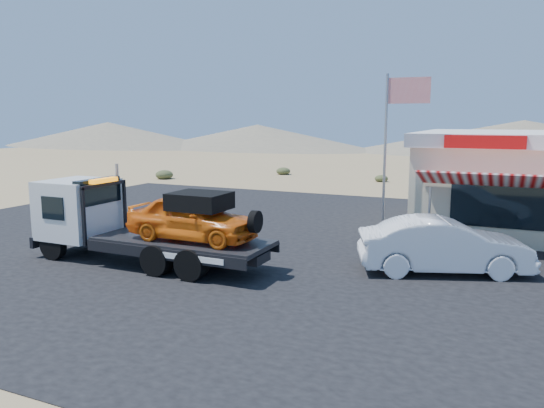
% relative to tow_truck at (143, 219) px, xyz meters
% --- Properties ---
extents(ground, '(120.00, 120.00, 0.00)m').
position_rel_tow_truck_xyz_m(ground, '(1.33, 1.68, -1.39)').
color(ground, '#977D56').
rests_on(ground, ground).
extents(asphalt_lot, '(32.00, 24.00, 0.02)m').
position_rel_tow_truck_xyz_m(asphalt_lot, '(3.33, 4.68, -1.38)').
color(asphalt_lot, black).
rests_on(asphalt_lot, ground).
extents(tow_truck, '(7.70, 2.28, 2.57)m').
position_rel_tow_truck_xyz_m(tow_truck, '(0.00, 0.00, 0.00)').
color(tow_truck, black).
rests_on(tow_truck, asphalt_lot).
extents(white_sedan, '(5.11, 3.26, 1.59)m').
position_rel_tow_truck_xyz_m(white_sedan, '(8.58, 2.74, -0.57)').
color(white_sedan, silver).
rests_on(white_sedan, asphalt_lot).
extents(flagpole, '(1.55, 0.10, 6.00)m').
position_rel_tow_truck_xyz_m(flagpole, '(6.26, 6.18, 2.38)').
color(flagpole, '#99999E').
rests_on(flagpole, asphalt_lot).
extents(desert_scrub, '(24.74, 32.91, 0.70)m').
position_rel_tow_truck_xyz_m(desert_scrub, '(-13.52, 11.98, -1.08)').
color(desert_scrub, '#353C20').
rests_on(desert_scrub, ground).
extents(distant_hills, '(126.00, 48.00, 4.20)m').
position_rel_tow_truck_xyz_m(distant_hills, '(-8.44, 56.82, 0.50)').
color(distant_hills, '#726B59').
rests_on(distant_hills, ground).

